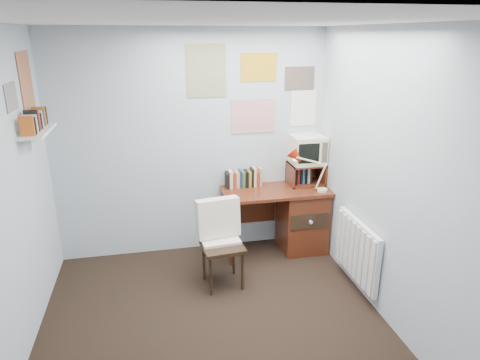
% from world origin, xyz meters
% --- Properties ---
extents(ground, '(3.50, 3.50, 0.00)m').
position_xyz_m(ground, '(0.00, 0.00, 0.00)').
color(ground, black).
rests_on(ground, ground).
extents(back_wall, '(3.00, 0.02, 2.50)m').
position_xyz_m(back_wall, '(0.00, 1.75, 1.25)').
color(back_wall, '#ADB9C5').
rests_on(back_wall, ground).
extents(right_wall, '(0.02, 3.50, 2.50)m').
position_xyz_m(right_wall, '(1.50, 0.00, 1.25)').
color(right_wall, '#ADB9C5').
rests_on(right_wall, ground).
extents(ceiling, '(3.00, 3.50, 0.02)m').
position_xyz_m(ceiling, '(0.00, 0.00, 2.50)').
color(ceiling, white).
rests_on(ceiling, back_wall).
extents(desk, '(1.20, 0.55, 0.76)m').
position_xyz_m(desk, '(1.17, 1.48, 0.41)').
color(desk, '#562413').
rests_on(desk, ground).
extents(desk_chair, '(0.47, 0.45, 0.85)m').
position_xyz_m(desk_chair, '(0.18, 0.89, 0.42)').
color(desk_chair, black).
rests_on(desk_chair, ground).
extents(desk_lamp, '(0.35, 0.32, 0.42)m').
position_xyz_m(desk_lamp, '(1.39, 1.31, 0.97)').
color(desk_lamp, '#B5200C').
rests_on(desk_lamp, desk).
extents(tv_riser, '(0.40, 0.30, 0.25)m').
position_xyz_m(tv_riser, '(1.29, 1.59, 0.89)').
color(tv_riser, '#562413').
rests_on(tv_riser, desk).
extents(crt_tv, '(0.37, 0.34, 0.35)m').
position_xyz_m(crt_tv, '(1.30, 1.61, 1.18)').
color(crt_tv, beige).
rests_on(crt_tv, tv_riser).
extents(book_row, '(0.60, 0.14, 0.22)m').
position_xyz_m(book_row, '(0.66, 1.66, 0.87)').
color(book_row, '#562413').
rests_on(book_row, desk).
extents(radiator, '(0.09, 0.80, 0.60)m').
position_xyz_m(radiator, '(1.46, 0.55, 0.42)').
color(radiator, white).
rests_on(radiator, right_wall).
extents(wall_shelf, '(0.20, 0.62, 0.24)m').
position_xyz_m(wall_shelf, '(-1.40, 1.10, 1.62)').
color(wall_shelf, white).
rests_on(wall_shelf, left_wall).
extents(posters_back, '(1.20, 0.01, 0.90)m').
position_xyz_m(posters_back, '(0.70, 1.74, 1.85)').
color(posters_back, white).
rests_on(posters_back, back_wall).
extents(posters_left, '(0.01, 0.70, 0.60)m').
position_xyz_m(posters_left, '(-1.49, 1.10, 2.00)').
color(posters_left, white).
rests_on(posters_left, left_wall).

